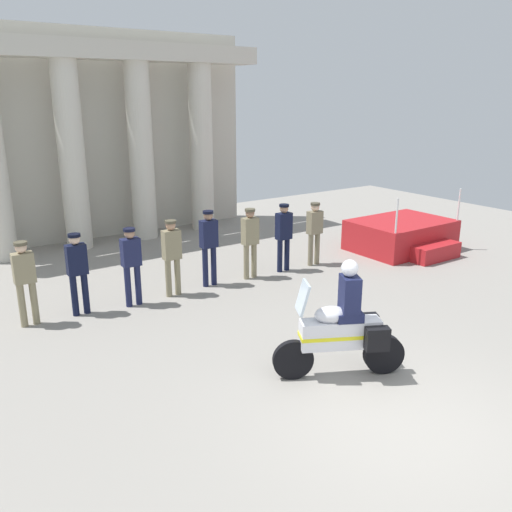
{
  "coord_description": "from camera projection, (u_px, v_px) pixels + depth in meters",
  "views": [
    {
      "loc": [
        -5.19,
        -4.03,
        4.23
      ],
      "look_at": [
        0.19,
        3.76,
        1.37
      ],
      "focal_mm": 37.57,
      "sensor_mm": 36.0,
      "label": 1
    }
  ],
  "objects": [
    {
      "name": "officer_in_row_5",
      "position": [
        250.0,
        238.0,
        12.59
      ],
      "size": [
        0.38,
        0.24,
        1.7
      ],
      "rotation": [
        0.0,
        0.0,
        3.12
      ],
      "color": "#847A5B",
      "rests_on": "ground_plane"
    },
    {
      "name": "officer_in_row_3",
      "position": [
        172.0,
        252.0,
        11.49
      ],
      "size": [
        0.38,
        0.24,
        1.69
      ],
      "rotation": [
        0.0,
        0.0,
        3.12
      ],
      "color": "#847A5B",
      "rests_on": "ground_plane"
    },
    {
      "name": "officer_in_row_7",
      "position": [
        315.0,
        229.0,
        13.62
      ],
      "size": [
        0.38,
        0.24,
        1.63
      ],
      "rotation": [
        0.0,
        0.0,
        3.12
      ],
      "color": "#7A7056",
      "rests_on": "ground_plane"
    },
    {
      "name": "officer_in_row_4",
      "position": [
        209.0,
        242.0,
        12.08
      ],
      "size": [
        0.38,
        0.24,
        1.76
      ],
      "rotation": [
        0.0,
        0.0,
        3.12
      ],
      "color": "#141938",
      "rests_on": "ground_plane"
    },
    {
      "name": "ground_plane",
      "position": [
        402.0,
        422.0,
        7.22
      ],
      "size": [
        28.19,
        28.19,
        0.0
      ],
      "primitive_type": "plane",
      "color": "gray"
    },
    {
      "name": "colonnade_backdrop",
      "position": [
        100.0,
        131.0,
        15.5
      ],
      "size": [
        9.75,
        1.57,
        6.08
      ],
      "color": "beige",
      "rests_on": "ground_plane"
    },
    {
      "name": "reviewing_stand",
      "position": [
        403.0,
        236.0,
        15.09
      ],
      "size": [
        2.72,
        2.45,
        1.75
      ],
      "color": "#B21E23",
      "rests_on": "ground_plane"
    },
    {
      "name": "officer_in_row_1",
      "position": [
        77.0,
        268.0,
        10.48
      ],
      "size": [
        0.38,
        0.24,
        1.67
      ],
      "rotation": [
        0.0,
        0.0,
        3.12
      ],
      "color": "black",
      "rests_on": "ground_plane"
    },
    {
      "name": "officer_in_row_2",
      "position": [
        131.0,
        260.0,
        10.94
      ],
      "size": [
        0.38,
        0.24,
        1.66
      ],
      "rotation": [
        0.0,
        0.0,
        3.12
      ],
      "color": "#191E42",
      "rests_on": "ground_plane"
    },
    {
      "name": "officer_in_row_0",
      "position": [
        25.0,
        277.0,
        9.97
      ],
      "size": [
        0.38,
        0.24,
        1.65
      ],
      "rotation": [
        0.0,
        0.0,
        3.12
      ],
      "color": "#847A5B",
      "rests_on": "ground_plane"
    },
    {
      "name": "motorcycle_with_rider",
      "position": [
        345.0,
        329.0,
        8.2
      ],
      "size": [
        1.91,
        1.14,
        1.9
      ],
      "rotation": [
        0.0,
        0.0,
        2.67
      ],
      "color": "black",
      "rests_on": "ground_plane"
    },
    {
      "name": "officer_in_row_6",
      "position": [
        284.0,
        232.0,
        13.11
      ],
      "size": [
        0.38,
        0.24,
        1.69
      ],
      "rotation": [
        0.0,
        0.0,
        3.12
      ],
      "color": "black",
      "rests_on": "ground_plane"
    }
  ]
}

